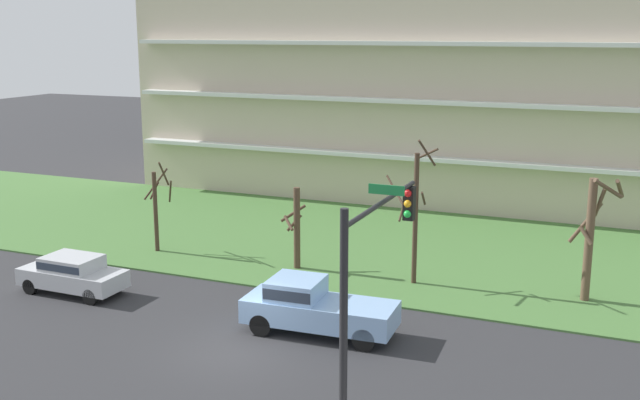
% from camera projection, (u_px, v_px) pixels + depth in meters
% --- Properties ---
extents(ground, '(160.00, 160.00, 0.00)m').
position_uv_depth(ground, '(236.00, 351.00, 25.56)').
color(ground, '#2D2D30').
extents(grass_lawn_strip, '(80.00, 16.00, 0.08)m').
position_uv_depth(grass_lawn_strip, '(373.00, 244.00, 38.12)').
color(grass_lawn_strip, '#477238').
rests_on(grass_lawn_strip, ground).
extents(apartment_building, '(38.83, 11.57, 13.03)m').
position_uv_depth(apartment_building, '(442.00, 94.00, 48.66)').
color(apartment_building, beige).
rests_on(apartment_building, ground).
extents(tree_far_left, '(1.91, 1.52, 4.53)m').
position_uv_depth(tree_far_left, '(157.00, 206.00, 36.49)').
color(tree_far_left, '#423023').
rests_on(tree_far_left, ground).
extents(tree_left, '(1.01, 1.50, 3.76)m').
position_uv_depth(tree_left, '(296.00, 228.00, 33.89)').
color(tree_left, '#4C3828').
rests_on(tree_left, ground).
extents(tree_center, '(2.15, 2.17, 6.29)m').
position_uv_depth(tree_center, '(415.00, 212.00, 31.55)').
color(tree_center, '#423023').
rests_on(tree_center, ground).
extents(tree_right, '(1.96, 2.00, 5.21)m').
position_uv_depth(tree_right, '(592.00, 232.00, 29.57)').
color(tree_right, brown).
rests_on(tree_right, ground).
extents(pickup_blue_near_left, '(5.50, 2.28, 1.95)m').
position_uv_depth(pickup_blue_near_left, '(313.00, 306.00, 26.90)').
color(pickup_blue_near_left, '#8CB2E0').
rests_on(pickup_blue_near_left, ground).
extents(sedan_silver_center_left, '(4.42, 1.84, 1.57)m').
position_uv_depth(sedan_silver_center_left, '(73.00, 273.00, 31.02)').
color(sedan_silver_center_left, '#B7BABF').
rests_on(sedan_silver_center_left, ground).
extents(traffic_signal_mast, '(0.90, 5.16, 6.96)m').
position_uv_depth(traffic_signal_mast, '(369.00, 288.00, 17.63)').
color(traffic_signal_mast, black).
rests_on(traffic_signal_mast, ground).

